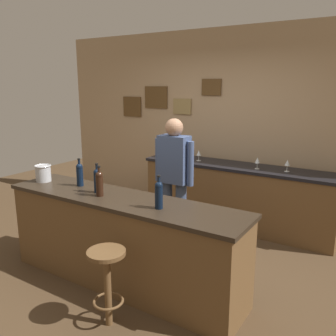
{
  "coord_description": "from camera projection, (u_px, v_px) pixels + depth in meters",
  "views": [
    {
      "loc": [
        2.18,
        -2.97,
        2.0
      ],
      "look_at": [
        0.01,
        0.45,
        1.05
      ],
      "focal_mm": 38.29,
      "sensor_mm": 36.0,
      "label": 1
    }
  ],
  "objects": [
    {
      "name": "back_wall",
      "position": [
        223.0,
        125.0,
        5.39
      ],
      "size": [
        6.0,
        0.09,
        2.8
      ],
      "color": "tan",
      "rests_on": "ground_plane"
    },
    {
      "name": "wine_glass_a",
      "position": [
        199.0,
        153.0,
        5.25
      ],
      "size": [
        0.07,
        0.07,
        0.16
      ],
      "color": "silver",
      "rests_on": "side_counter"
    },
    {
      "name": "wine_bottle_c",
      "position": [
        99.0,
        183.0,
        3.52
      ],
      "size": [
        0.07,
        0.07,
        0.31
      ],
      "color": "black",
      "rests_on": "bar_counter"
    },
    {
      "name": "bar_stool",
      "position": [
        107.0,
        275.0,
        2.96
      ],
      "size": [
        0.32,
        0.32,
        0.68
      ],
      "color": "brown",
      "rests_on": "ground_plane"
    },
    {
      "name": "wine_glass_b",
      "position": [
        257.0,
        161.0,
        4.74
      ],
      "size": [
        0.07,
        0.07,
        0.16
      ],
      "color": "silver",
      "rests_on": "side_counter"
    },
    {
      "name": "bartender",
      "position": [
        174.0,
        176.0,
        4.26
      ],
      "size": [
        0.52,
        0.21,
        1.62
      ],
      "color": "#384766",
      "rests_on": "ground_plane"
    },
    {
      "name": "ground_plane",
      "position": [
        146.0,
        266.0,
        4.04
      ],
      "size": [
        10.0,
        10.0,
        0.0
      ],
      "primitive_type": "plane",
      "color": "#4C3823"
    },
    {
      "name": "ice_bucket",
      "position": [
        43.0,
        173.0,
        4.07
      ],
      "size": [
        0.19,
        0.19,
        0.19
      ],
      "color": "#B7BABF",
      "rests_on": "bar_counter"
    },
    {
      "name": "wine_bottle_d",
      "position": [
        159.0,
        194.0,
        3.17
      ],
      "size": [
        0.07,
        0.07,
        0.31
      ],
      "color": "black",
      "rests_on": "bar_counter"
    },
    {
      "name": "wine_glass_c",
      "position": [
        287.0,
        163.0,
        4.6
      ],
      "size": [
        0.07,
        0.07,
        0.16
      ],
      "color": "silver",
      "rests_on": "side_counter"
    },
    {
      "name": "wine_bottle_b",
      "position": [
        97.0,
        180.0,
        3.63
      ],
      "size": [
        0.07,
        0.07,
        0.31
      ],
      "color": "black",
      "rests_on": "bar_counter"
    },
    {
      "name": "wine_bottle_a",
      "position": [
        80.0,
        174.0,
        3.87
      ],
      "size": [
        0.07,
        0.07,
        0.31
      ],
      "color": "black",
      "rests_on": "bar_counter"
    },
    {
      "name": "coffee_mug",
      "position": [
        169.0,
        153.0,
        5.58
      ],
      "size": [
        0.13,
        0.08,
        0.09
      ],
      "color": "silver",
      "rests_on": "side_counter"
    },
    {
      "name": "side_counter",
      "position": [
        236.0,
        196.0,
        5.08
      ],
      "size": [
        2.76,
        0.56,
        0.9
      ],
      "color": "brown",
      "rests_on": "ground_plane"
    },
    {
      "name": "bar_counter",
      "position": [
        122.0,
        241.0,
        3.61
      ],
      "size": [
        2.63,
        0.6,
        0.92
      ],
      "color": "brown",
      "rests_on": "ground_plane"
    }
  ]
}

